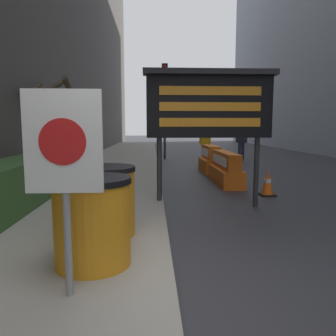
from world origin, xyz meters
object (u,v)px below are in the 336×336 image
object	(u,v)px
warning_sign	(64,156)
jersey_barrier_orange_near	(210,161)
message_board	(209,106)
pedestrian_worker	(241,139)
traffic_cone_near	(268,183)
barrel_drum_foreground	(92,221)
pedestrian_passerby	(205,140)
jersey_barrier_orange_far	(226,170)
barrel_drum_middle	(105,201)
traffic_light_near_curb	(165,91)

from	to	relation	value
warning_sign	jersey_barrier_orange_near	world-z (taller)	warning_sign
warning_sign	message_board	xyz separation A→B (m)	(1.79, 3.59, 0.64)
warning_sign	pedestrian_worker	xyz separation A→B (m)	(4.90, 12.61, -0.30)
warning_sign	traffic_cone_near	world-z (taller)	warning_sign
message_board	jersey_barrier_orange_near	bearing A→B (deg)	79.33
barrel_drum_foreground	pedestrian_passerby	size ratio (longest dim) A/B	0.54
warning_sign	jersey_barrier_orange_far	distance (m)	6.84
traffic_cone_near	message_board	bearing A→B (deg)	-147.03
traffic_cone_near	pedestrian_passerby	xyz separation A→B (m)	(-0.33, 6.87, 0.71)
barrel_drum_foreground	barrel_drum_middle	bearing A→B (deg)	90.40
barrel_drum_middle	traffic_light_near_curb	size ratio (longest dim) A/B	0.20
jersey_barrier_orange_near	pedestrian_worker	xyz separation A→B (m)	(2.18, 4.06, 0.61)
jersey_barrier_orange_far	pedestrian_worker	bearing A→B (deg)	71.16
message_board	pedestrian_passerby	size ratio (longest dim) A/B	1.55
warning_sign	pedestrian_passerby	distance (m)	11.85
warning_sign	pedestrian_worker	size ratio (longest dim) A/B	0.98
barrel_drum_foreground	pedestrian_worker	world-z (taller)	pedestrian_worker
barrel_drum_foreground	warning_sign	xyz separation A→B (m)	(-0.09, -0.65, 0.72)
pedestrian_worker	pedestrian_passerby	bearing A→B (deg)	80.79
jersey_barrier_orange_near	message_board	bearing A→B (deg)	-100.67
barrel_drum_middle	jersey_barrier_orange_far	bearing A→B (deg)	60.31
message_board	barrel_drum_middle	bearing A→B (deg)	-130.21
barrel_drum_foreground	message_board	bearing A→B (deg)	60.00
traffic_light_near_curb	barrel_drum_foreground	bearing A→B (deg)	-95.48
pedestrian_passerby	jersey_barrier_orange_near	bearing A→B (deg)	81.20
jersey_barrier_orange_far	pedestrian_worker	size ratio (longest dim) A/B	1.21
jersey_barrier_orange_far	traffic_cone_near	distance (m)	1.73
jersey_barrier_orange_near	pedestrian_worker	distance (m)	4.65
message_board	traffic_light_near_curb	size ratio (longest dim) A/B	0.57
jersey_barrier_orange_far	pedestrian_worker	world-z (taller)	pedestrian_worker
jersey_barrier_orange_far	traffic_cone_near	world-z (taller)	jersey_barrier_orange_far
barrel_drum_middle	warning_sign	bearing A→B (deg)	-92.99
warning_sign	jersey_barrier_orange_near	distance (m)	9.02
barrel_drum_foreground	traffic_cone_near	bearing A→B (deg)	50.59
barrel_drum_foreground	pedestrian_worker	bearing A→B (deg)	68.06
barrel_drum_middle	jersey_barrier_orange_near	xyz separation A→B (m)	(2.64, 6.97, -0.19)
jersey_barrier_orange_far	traffic_light_near_curb	distance (m)	8.05
barrel_drum_foreground	message_board	distance (m)	3.66
warning_sign	pedestrian_worker	distance (m)	13.53
pedestrian_worker	barrel_drum_middle	bearing A→B (deg)	116.31
jersey_barrier_orange_far	traffic_light_near_curb	bearing A→B (deg)	100.70
pedestrian_passerby	pedestrian_worker	bearing A→B (deg)	-152.57
jersey_barrier_orange_near	traffic_light_near_curb	world-z (taller)	traffic_light_near_curb
jersey_barrier_orange_near	pedestrian_worker	size ratio (longest dim) A/B	0.93
message_board	traffic_cone_near	xyz separation A→B (m)	(1.54, 1.00, -1.67)
message_board	jersey_barrier_orange_near	size ratio (longest dim) A/B	1.62
traffic_cone_near	pedestrian_worker	world-z (taller)	pedestrian_worker
barrel_drum_middle	pedestrian_passerby	distance (m)	10.32
message_board	traffic_light_near_curb	world-z (taller)	traffic_light_near_curb
barrel_drum_middle	traffic_cone_near	bearing A→B (deg)	42.90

